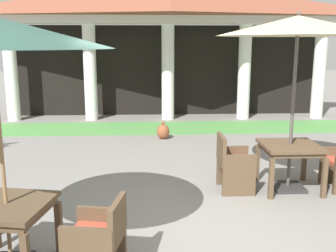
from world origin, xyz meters
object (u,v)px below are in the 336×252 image
(patio_table_near_foreground, at_px, (7,213))
(patio_chair_near_foreground_east, at_px, (98,240))
(terracotta_urn, at_px, (163,131))
(patio_chair_mid_left_west, at_px, (233,165))
(patio_table_mid_left, at_px, (290,150))
(patio_umbrella_mid_left, at_px, (298,27))

(patio_table_near_foreground, xyz_separation_m, patio_chair_near_foreground_east, (0.95, -0.18, -0.23))
(patio_chair_near_foreground_east, relative_size, terracotta_urn, 1.85)
(patio_table_near_foreground, relative_size, patio_chair_mid_left_west, 1.07)
(patio_chair_near_foreground_east, relative_size, patio_table_mid_left, 0.92)
(patio_table_near_foreground, height_order, patio_chair_near_foreground_east, patio_chair_near_foreground_east)
(patio_table_near_foreground, distance_m, terracotta_urn, 6.08)
(terracotta_urn, bearing_deg, patio_chair_mid_left_west, -74.40)
(patio_table_near_foreground, bearing_deg, terracotta_urn, 72.42)
(patio_chair_near_foreground_east, bearing_deg, patio_table_near_foreground, 90.00)
(patio_table_near_foreground, bearing_deg, patio_table_mid_left, 30.11)
(patio_table_mid_left, bearing_deg, patio_chair_mid_left_west, 179.74)
(patio_table_near_foreground, xyz_separation_m, patio_chair_mid_left_west, (2.84, 2.18, -0.20))
(patio_chair_near_foreground_east, height_order, patio_chair_mid_left_west, patio_chair_mid_left_west)
(patio_umbrella_mid_left, bearing_deg, patio_table_mid_left, 45.00)
(patio_table_near_foreground, distance_m, patio_chair_near_foreground_east, 1.00)
(patio_table_near_foreground, xyz_separation_m, patio_table_mid_left, (3.75, 2.18, 0.03))
(patio_chair_near_foreground_east, bearing_deg, terracotta_urn, 2.24)
(patio_chair_near_foreground_east, bearing_deg, patio_chair_mid_left_west, -28.00)
(patio_chair_near_foreground_east, bearing_deg, patio_umbrella_mid_left, -39.31)
(patio_umbrella_mid_left, xyz_separation_m, patio_chair_mid_left_west, (-0.92, 0.00, -2.16))
(patio_chair_mid_left_west, xyz_separation_m, terracotta_urn, (-1.01, 3.60, -0.24))
(patio_umbrella_mid_left, xyz_separation_m, terracotta_urn, (-1.92, 3.61, -2.40))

